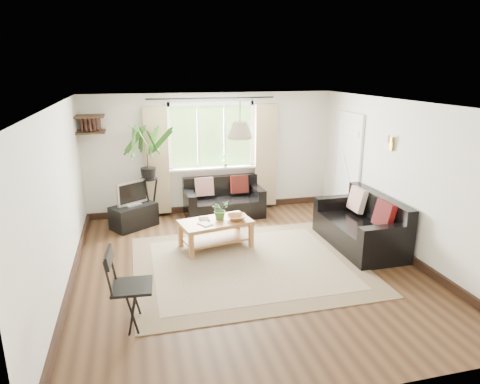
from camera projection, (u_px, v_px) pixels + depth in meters
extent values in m
plane|color=#311C10|center=(246.00, 266.00, 6.41)|extent=(5.50, 5.50, 0.00)
plane|color=white|center=(247.00, 104.00, 5.74)|extent=(5.50, 5.50, 0.00)
cube|color=silver|center=(212.00, 153.00, 8.63)|extent=(5.00, 0.02, 2.40)
cube|color=silver|center=(333.00, 279.00, 3.51)|extent=(5.00, 0.02, 2.40)
cube|color=silver|center=(59.00, 203.00, 5.49)|extent=(0.02, 5.50, 2.40)
cube|color=silver|center=(402.00, 179.00, 6.66)|extent=(0.02, 5.50, 2.40)
cube|color=#BAB090|center=(248.00, 264.00, 6.46)|extent=(3.39, 2.91, 0.02)
cube|color=silver|center=(347.00, 168.00, 8.29)|extent=(0.06, 0.96, 2.06)
imported|color=#3A6327|center=(220.00, 210.00, 7.01)|extent=(0.37, 0.36, 0.32)
imported|color=brown|center=(237.00, 217.00, 7.00)|extent=(0.33, 0.33, 0.08)
imported|color=white|center=(201.00, 225.00, 6.75)|extent=(0.25, 0.28, 0.02)
imported|color=brown|center=(200.00, 220.00, 6.97)|extent=(0.17, 0.22, 0.02)
cube|color=black|center=(134.00, 216.00, 7.92)|extent=(0.92, 0.82, 0.43)
imported|color=#2D6023|center=(225.00, 160.00, 8.62)|extent=(0.14, 0.10, 0.27)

